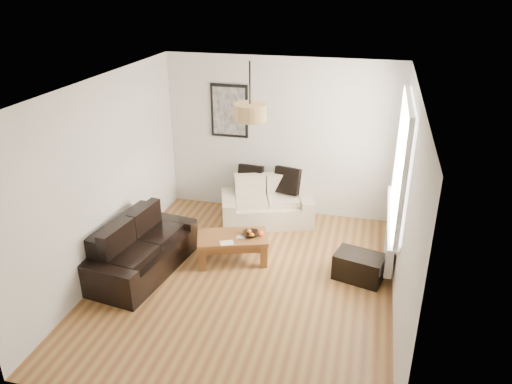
% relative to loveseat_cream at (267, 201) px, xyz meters
% --- Properties ---
extents(floor, '(4.50, 4.50, 0.00)m').
position_rel_loveseat_cream_xyz_m(floor, '(0.11, -1.78, -0.36)').
color(floor, brown).
rests_on(floor, ground).
extents(ceiling, '(3.80, 4.50, 0.00)m').
position_rel_loveseat_cream_xyz_m(ceiling, '(0.11, -1.78, 2.24)').
color(ceiling, white).
rests_on(ceiling, floor).
extents(wall_back, '(3.80, 0.04, 2.60)m').
position_rel_loveseat_cream_xyz_m(wall_back, '(0.11, 0.47, 0.94)').
color(wall_back, silver).
rests_on(wall_back, floor).
extents(wall_front, '(3.80, 0.04, 2.60)m').
position_rel_loveseat_cream_xyz_m(wall_front, '(0.11, -4.03, 0.94)').
color(wall_front, silver).
rests_on(wall_front, floor).
extents(wall_left, '(0.04, 4.50, 2.60)m').
position_rel_loveseat_cream_xyz_m(wall_left, '(-1.79, -1.78, 0.94)').
color(wall_left, silver).
rests_on(wall_left, floor).
extents(wall_right, '(0.04, 4.50, 2.60)m').
position_rel_loveseat_cream_xyz_m(wall_right, '(2.01, -1.78, 0.94)').
color(wall_right, silver).
rests_on(wall_right, floor).
extents(window_bay, '(0.14, 1.90, 1.60)m').
position_rel_loveseat_cream_xyz_m(window_bay, '(1.97, -0.98, 1.24)').
color(window_bay, white).
rests_on(window_bay, wall_right).
extents(radiator, '(0.10, 0.90, 0.52)m').
position_rel_loveseat_cream_xyz_m(radiator, '(1.93, -0.98, 0.02)').
color(radiator, white).
rests_on(radiator, wall_right).
extents(poster, '(0.62, 0.04, 0.87)m').
position_rel_loveseat_cream_xyz_m(poster, '(-0.74, 0.44, 1.34)').
color(poster, black).
rests_on(poster, wall_back).
extents(pendant_shade, '(0.40, 0.40, 0.20)m').
position_rel_loveseat_cream_xyz_m(pendant_shade, '(0.11, -1.48, 1.87)').
color(pendant_shade, tan).
rests_on(pendant_shade, ceiling).
extents(loveseat_cream, '(1.63, 1.22, 0.72)m').
position_rel_loveseat_cream_xyz_m(loveseat_cream, '(0.00, 0.00, 0.00)').
color(loveseat_cream, beige).
rests_on(loveseat_cream, floor).
extents(sofa_leather, '(1.04, 1.77, 0.72)m').
position_rel_loveseat_cream_xyz_m(sofa_leather, '(-1.32, -1.84, 0.00)').
color(sofa_leather, black).
rests_on(sofa_leather, floor).
extents(coffee_table, '(1.09, 0.81, 0.40)m').
position_rel_loveseat_cream_xyz_m(coffee_table, '(-0.20, -1.30, -0.16)').
color(coffee_table, brown).
rests_on(coffee_table, floor).
extents(ottoman, '(0.71, 0.55, 0.36)m').
position_rel_loveseat_cream_xyz_m(ottoman, '(1.56, -1.32, -0.18)').
color(ottoman, black).
rests_on(ottoman, floor).
extents(cushion_left, '(0.42, 0.16, 0.41)m').
position_rel_loveseat_cream_xyz_m(cushion_left, '(-0.32, 0.18, 0.32)').
color(cushion_left, black).
rests_on(cushion_left, loveseat_cream).
extents(cushion_right, '(0.44, 0.22, 0.42)m').
position_rel_loveseat_cream_xyz_m(cushion_right, '(0.29, 0.18, 0.32)').
color(cushion_right, black).
rests_on(cushion_right, loveseat_cream).
extents(fruit_bowl, '(0.29, 0.29, 0.06)m').
position_rel_loveseat_cream_xyz_m(fruit_bowl, '(0.05, -1.24, 0.06)').
color(fruit_bowl, black).
rests_on(fruit_bowl, coffee_table).
extents(orange_a, '(0.08, 0.08, 0.07)m').
position_rel_loveseat_cream_xyz_m(orange_a, '(0.08, -1.29, 0.08)').
color(orange_a, orange).
rests_on(orange_a, fruit_bowl).
extents(orange_b, '(0.10, 0.10, 0.08)m').
position_rel_loveseat_cream_xyz_m(orange_b, '(0.18, -1.20, 0.08)').
color(orange_b, '#FF5715').
rests_on(orange_b, fruit_bowl).
extents(orange_c, '(0.07, 0.07, 0.06)m').
position_rel_loveseat_cream_xyz_m(orange_c, '(0.01, -1.18, 0.08)').
color(orange_c, '#D66112').
rests_on(orange_c, fruit_bowl).
extents(papers, '(0.22, 0.19, 0.01)m').
position_rel_loveseat_cream_xyz_m(papers, '(-0.22, -1.51, 0.04)').
color(papers, white).
rests_on(papers, coffee_table).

